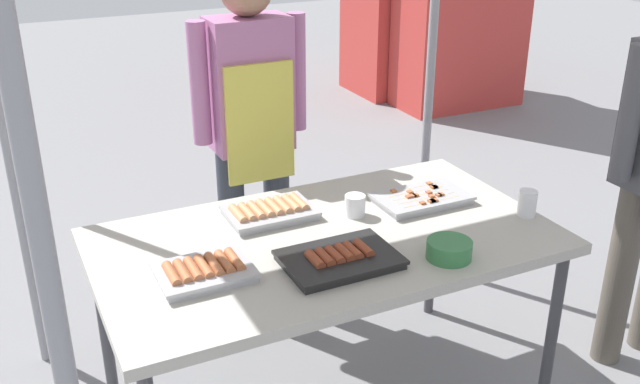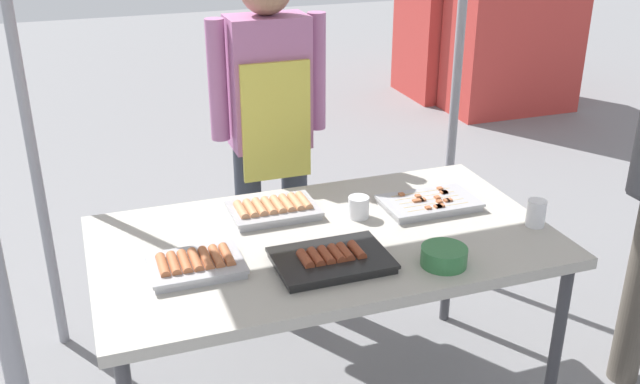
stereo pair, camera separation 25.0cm
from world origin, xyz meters
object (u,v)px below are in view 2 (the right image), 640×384
object	(u,v)px
tray_pork_links	(196,264)
drink_cup_by_wok	(536,213)
tray_spring_rolls	(274,209)
tray_meat_skewers	(429,203)
vendor_woman	(270,116)
drink_cup_near_edge	(359,207)
condiment_bowl	(444,256)
stall_table	(325,250)
tray_grilled_sausages	(331,260)

from	to	relation	value
tray_pork_links	drink_cup_by_wok	distance (m)	1.22
tray_spring_rolls	drink_cup_by_wok	xyz separation A→B (m)	(0.87, -0.40, 0.03)
tray_meat_skewers	vendor_woman	distance (m)	0.84
tray_pork_links	drink_cup_near_edge	distance (m)	0.67
tray_pork_links	condiment_bowl	xyz separation A→B (m)	(0.77, -0.23, 0.01)
stall_table	tray_meat_skewers	xyz separation A→B (m)	(0.46, 0.10, 0.07)
stall_table	tray_meat_skewers	bearing A→B (deg)	11.86
condiment_bowl	drink_cup_by_wok	bearing A→B (deg)	17.78
tray_grilled_sausages	condiment_bowl	xyz separation A→B (m)	(0.34, -0.12, 0.01)
tray_meat_skewers	vendor_woman	bearing A→B (deg)	121.11
stall_table	condiment_bowl	distance (m)	0.44
tray_pork_links	stall_table	bearing A→B (deg)	10.17
drink_cup_near_edge	tray_grilled_sausages	bearing A→B (deg)	-125.91
tray_grilled_sausages	vendor_woman	world-z (taller)	vendor_woman
tray_pork_links	tray_spring_rolls	distance (m)	0.47
condiment_bowl	vendor_woman	world-z (taller)	vendor_woman
condiment_bowl	vendor_woman	bearing A→B (deg)	103.28
tray_meat_skewers	drink_cup_near_edge	size ratio (longest dim) A/B	4.47
drink_cup_by_wok	vendor_woman	xyz separation A→B (m)	(-0.71, 0.97, 0.15)
stall_table	tray_pork_links	bearing A→B (deg)	-169.83
tray_pork_links	drink_cup_near_edge	world-z (taller)	drink_cup_near_edge
tray_pork_links	condiment_bowl	world-z (taller)	condiment_bowl
drink_cup_near_edge	drink_cup_by_wok	world-z (taller)	drink_cup_by_wok
drink_cup_by_wok	vendor_woman	distance (m)	1.22
drink_cup_by_wok	stall_table	bearing A→B (deg)	167.03
tray_meat_skewers	vendor_woman	world-z (taller)	vendor_woman
stall_table	tray_spring_rolls	bearing A→B (deg)	117.37
stall_table	condiment_bowl	bearing A→B (deg)	-46.82
tray_meat_skewers	drink_cup_by_wok	world-z (taller)	drink_cup_by_wok
tray_meat_skewers	condiment_bowl	xyz separation A→B (m)	(-0.16, -0.41, 0.01)
drink_cup_by_wok	drink_cup_near_edge	bearing A→B (deg)	154.22
tray_pork_links	drink_cup_by_wok	xyz separation A→B (m)	(1.22, -0.09, 0.03)
tray_grilled_sausages	drink_cup_near_edge	size ratio (longest dim) A/B	4.62
stall_table	drink_cup_by_wok	size ratio (longest dim) A/B	16.22
stall_table	drink_cup_near_edge	size ratio (longest dim) A/B	19.84
stall_table	drink_cup_by_wok	world-z (taller)	drink_cup_by_wok
condiment_bowl	vendor_woman	size ratio (longest dim) A/B	0.09
stall_table	tray_pork_links	world-z (taller)	tray_pork_links
tray_meat_skewers	drink_cup_near_edge	world-z (taller)	drink_cup_near_edge
condiment_bowl	drink_cup_by_wok	xyz separation A→B (m)	(0.45, 0.14, 0.02)
tray_grilled_sausages	vendor_woman	bearing A→B (deg)	85.39
vendor_woman	drink_cup_near_edge	bearing A→B (deg)	101.24
tray_meat_skewers	condiment_bowl	world-z (taller)	condiment_bowl
stall_table	vendor_woman	world-z (taller)	vendor_woman
stall_table	tray_spring_rolls	size ratio (longest dim) A/B	4.95
drink_cup_by_wok	tray_grilled_sausages	bearing A→B (deg)	-178.21
stall_table	tray_spring_rolls	distance (m)	0.27
tray_pork_links	condiment_bowl	distance (m)	0.80
tray_meat_skewers	tray_pork_links	distance (m)	0.95
tray_grilled_sausages	vendor_woman	size ratio (longest dim) A/B	0.23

